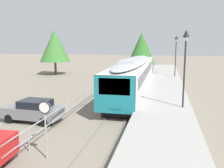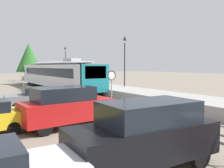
% 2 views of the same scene
% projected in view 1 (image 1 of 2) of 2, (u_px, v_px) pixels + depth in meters
% --- Properties ---
extents(ground_plane, '(160.00, 160.00, 0.00)m').
position_uv_depth(ground_plane, '(92.00, 104.00, 22.16)').
color(ground_plane, slate).
extents(track_rails, '(3.20, 60.00, 0.14)m').
position_uv_depth(track_rails, '(125.00, 105.00, 21.53)').
color(track_rails, slate).
rests_on(track_rails, ground).
extents(commuter_train, '(2.82, 20.63, 3.74)m').
position_uv_depth(commuter_train, '(133.00, 73.00, 26.38)').
color(commuter_train, silver).
rests_on(commuter_train, track_rails).
extents(station_platform, '(3.90, 60.00, 0.90)m').
position_uv_depth(station_platform, '(164.00, 103.00, 20.80)').
color(station_platform, '#999691').
rests_on(station_platform, ground).
extents(platform_lamp_mid_platform, '(0.34, 0.34, 5.35)m').
position_uv_depth(platform_lamp_mid_platform, '(185.00, 54.00, 17.00)').
color(platform_lamp_mid_platform, '#232328').
rests_on(platform_lamp_mid_platform, station_platform).
extents(platform_lamp_far_end, '(0.34, 0.34, 5.35)m').
position_uv_depth(platform_lamp_far_end, '(176.00, 48.00, 32.65)').
color(platform_lamp_far_end, '#232328').
rests_on(platform_lamp_far_end, station_platform).
extents(speed_limit_sign, '(0.61, 0.10, 2.81)m').
position_uv_depth(speed_limit_sign, '(45.00, 115.00, 11.46)').
color(speed_limit_sign, '#9EA0A5').
rests_on(speed_limit_sign, ground).
extents(carpark_fence, '(0.06, 36.06, 1.25)m').
position_uv_depth(carpark_fence, '(28.00, 134.00, 12.42)').
color(carpark_fence, '#9EA0A5').
rests_on(carpark_fence, ground).
extents(parked_hatchback_grey, '(4.09, 1.99, 1.53)m').
position_uv_depth(parked_hatchback_grey, '(33.00, 110.00, 17.20)').
color(parked_hatchback_grey, slate).
rests_on(parked_hatchback_grey, ground).
extents(tree_behind_carpark, '(4.14, 4.14, 6.79)m').
position_uv_depth(tree_behind_carpark, '(141.00, 48.00, 37.31)').
color(tree_behind_carpark, brown).
rests_on(tree_behind_carpark, ground).
extents(tree_behind_station_far, '(4.94, 4.94, 7.42)m').
position_uv_depth(tree_behind_station_far, '(55.00, 46.00, 41.08)').
color(tree_behind_station_far, brown).
rests_on(tree_behind_station_far, ground).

